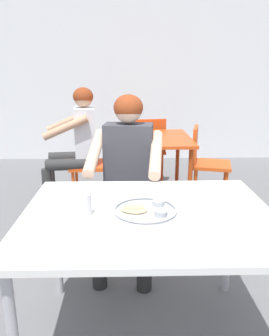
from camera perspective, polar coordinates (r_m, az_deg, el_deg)
The scene contains 11 objects.
back_wall at distance 5.45m, azimuth -1.31°, elevation 19.42°, with size 12.00×0.12×3.40m, color white.
table_foreground at distance 1.64m, azimuth 2.40°, elevation -9.77°, with size 1.21×0.95×0.75m.
thali_tray at distance 1.61m, azimuth 1.95°, elevation -7.11°, with size 0.31×0.31×0.03m.
drinking_cup at distance 1.58m, azimuth -8.55°, elevation -6.10°, with size 0.07×0.07×0.10m.
chair_foreground at distance 2.61m, azimuth -0.84°, elevation -4.09°, with size 0.45×0.47×0.85m.
diner_foreground at distance 2.32m, azimuth -1.32°, elevation -0.17°, with size 0.54×0.59×1.25m.
table_background_red at distance 3.52m, azimuth 2.92°, elevation 3.97°, with size 0.81×0.93×0.74m.
chair_red_left at distance 3.57m, azimuth -6.25°, elevation 1.53°, with size 0.45×0.44×0.85m.
chair_red_right at distance 3.70m, azimuth 11.93°, elevation 1.55°, with size 0.49×0.49×0.83m.
chair_red_far at distance 4.20m, azimuth 2.17°, elevation 3.73°, with size 0.49×0.47×0.85m.
patron_background at distance 3.53m, azimuth -9.97°, elevation 5.24°, with size 0.58×0.54×1.25m.
Camera 1 is at (-0.01, -1.48, 1.40)m, focal length 35.49 mm.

